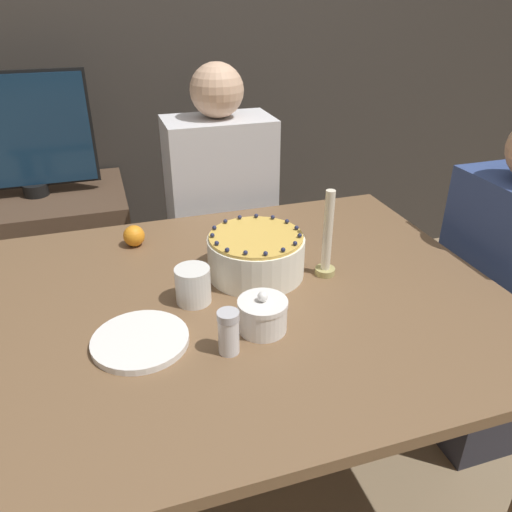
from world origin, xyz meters
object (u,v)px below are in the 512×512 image
(sugar_shaker, at_px, (229,332))
(candle, at_px, (327,242))
(sugar_bowl, at_px, (263,315))
(tv_monitor, at_px, (24,134))
(person_woman_floral, at_px, (497,315))
(person_man_blue_shirt, at_px, (222,240))
(cake, at_px, (256,255))

(sugar_shaker, distance_m, candle, 0.42)
(sugar_shaker, bearing_deg, sugar_bowl, 30.11)
(tv_monitor, bearing_deg, person_woman_floral, -37.06)
(sugar_shaker, relative_size, person_man_blue_shirt, 0.08)
(candle, relative_size, person_man_blue_shirt, 0.20)
(cake, height_order, tv_monitor, tv_monitor)
(sugar_shaker, bearing_deg, tv_monitor, 110.44)
(cake, xyz_separation_m, person_woman_floral, (0.80, -0.10, -0.31))
(sugar_bowl, relative_size, tv_monitor, 0.22)
(sugar_bowl, relative_size, person_woman_floral, 0.10)
(sugar_shaker, bearing_deg, candle, 35.60)
(sugar_bowl, relative_size, candle, 0.47)
(candle, height_order, person_man_blue_shirt, person_man_blue_shirt)
(cake, height_order, candle, candle)
(person_man_blue_shirt, distance_m, tv_monitor, 0.88)
(person_man_blue_shirt, bearing_deg, person_woman_floral, 135.03)
(person_woman_floral, relative_size, tv_monitor, 2.17)
(person_woman_floral, bearing_deg, cake, 82.97)
(sugar_bowl, xyz_separation_m, candle, (0.25, 0.19, 0.06))
(cake, relative_size, sugar_shaker, 2.56)
(candle, bearing_deg, sugar_shaker, -144.40)
(person_woman_floral, bearing_deg, person_man_blue_shirt, 45.03)
(person_man_blue_shirt, distance_m, person_woman_floral, 1.05)
(sugar_bowl, bearing_deg, cake, 75.65)
(sugar_bowl, height_order, tv_monitor, tv_monitor)
(sugar_bowl, bearing_deg, person_man_blue_shirt, 82.12)
(cake, xyz_separation_m, candle, (0.18, -0.06, 0.04))
(sugar_shaker, bearing_deg, person_woman_floral, 12.06)
(sugar_bowl, bearing_deg, tv_monitor, 114.98)
(cake, bearing_deg, sugar_bowl, -104.35)
(tv_monitor, bearing_deg, candle, -51.96)
(sugar_shaker, height_order, candle, candle)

